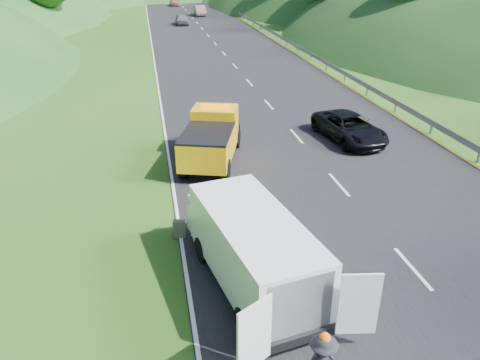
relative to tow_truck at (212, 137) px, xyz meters
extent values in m
plane|color=#38661E|center=(1.89, -7.58, -1.18)|extent=(320.00, 320.00, 0.00)
cube|color=black|center=(4.89, 32.42, -1.17)|extent=(14.00, 200.00, 0.02)
cube|color=gray|center=(12.19, 44.92, -1.18)|extent=(0.06, 140.00, 1.52)
cylinder|color=black|center=(-0.31, 2.04, -0.71)|extent=(0.61, 1.01, 0.96)
cylinder|color=black|center=(1.43, 1.50, -0.71)|extent=(0.61, 1.01, 0.96)
cylinder|color=black|center=(-1.46, -1.60, -0.71)|extent=(0.61, 1.01, 0.96)
cylinder|color=black|center=(0.27, -2.15, -0.71)|extent=(0.61, 1.01, 0.96)
cube|color=#F3B00C|center=(0.31, 0.99, 0.20)|extent=(2.42, 2.08, 1.82)
cube|color=#F3B00C|center=(-0.33, -1.06, -0.04)|extent=(2.99, 3.74, 1.24)
cube|color=black|center=(-0.33, -1.06, 0.63)|extent=(2.99, 3.74, 0.10)
cube|color=black|center=(0.66, 2.09, -0.32)|extent=(2.17, 1.67, 0.67)
cube|color=black|center=(0.83, 2.64, -0.51)|extent=(1.97, 0.79, 0.48)
cube|color=#F3B00C|center=(0.76, 2.41, 0.30)|extent=(2.05, 1.29, 1.05)
cube|color=orange|center=(0.31, 0.99, 1.16)|extent=(1.35, 0.63, 0.15)
cube|color=black|center=(0.52, 1.63, 0.54)|extent=(1.76, 0.62, 0.86)
cylinder|color=black|center=(-1.40, -7.88, -0.77)|extent=(0.46, 0.86, 0.82)
cylinder|color=black|center=(0.42, -7.53, -0.77)|extent=(0.46, 0.86, 0.82)
cylinder|color=black|center=(-0.73, -11.30, -0.77)|extent=(0.46, 0.86, 0.82)
cylinder|color=black|center=(1.08, -10.95, -0.77)|extent=(0.46, 0.86, 0.82)
cube|color=silver|center=(-0.14, -9.52, 0.20)|extent=(3.07, 5.63, 1.90)
cube|color=silver|center=(-0.67, -6.75, -0.21)|extent=(2.19, 1.29, 1.02)
cube|color=black|center=(-0.64, -6.95, 0.61)|extent=(1.93, 0.70, 0.85)
cube|color=black|center=(0.36, -12.08, 0.20)|extent=(1.73, 0.43, 1.64)
cube|color=silver|center=(-0.86, -12.79, 0.20)|extent=(0.87, 0.55, 1.74)
cube|color=silver|center=(1.75, -12.28, 0.20)|extent=(0.97, 0.21, 1.74)
cube|color=black|center=(0.37, -12.18, -0.72)|extent=(2.04, 0.54, 0.26)
imported|color=white|center=(-1.56, -6.54, -1.18)|extent=(0.59, 0.71, 1.71)
imported|color=tan|center=(-1.10, -7.72, -1.18)|extent=(0.63, 0.60, 1.02)
cube|color=#595B44|center=(-2.04, -6.36, -0.86)|extent=(0.42, 0.26, 0.64)
imported|color=black|center=(7.39, 1.36, -1.18)|extent=(2.95, 5.18, 1.36)
imported|color=#54555A|center=(2.61, 48.87, -1.18)|extent=(1.70, 4.23, 1.44)
imported|color=#82565E|center=(6.42, 59.57, -1.18)|extent=(1.61, 4.62, 1.52)
imported|color=#904D48|center=(3.53, 76.87, -1.18)|extent=(1.83, 4.51, 1.31)
camera|label=1|loc=(-2.63, -20.17, 7.55)|focal=35.00mm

